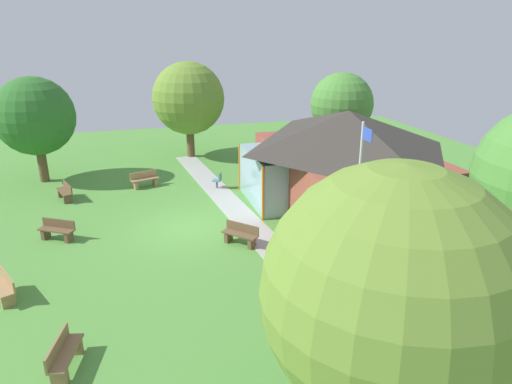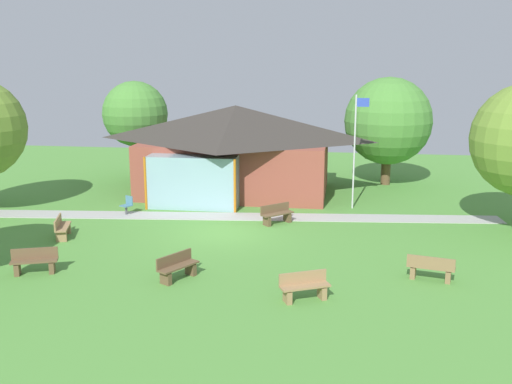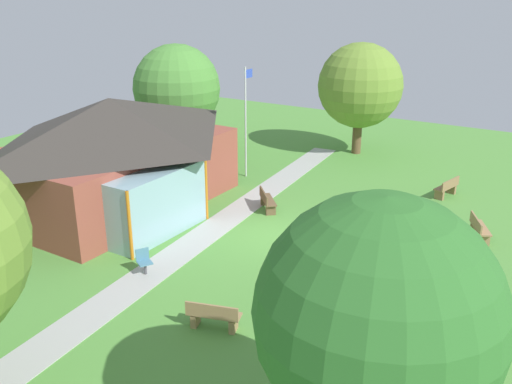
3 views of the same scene
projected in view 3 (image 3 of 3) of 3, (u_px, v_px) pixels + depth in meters
name	position (u px, v px, depth m)	size (l,w,h in m)	color
ground_plane	(278.00, 236.00, 21.02)	(44.00, 44.00, 0.00)	#54933D
pavilion	(115.00, 151.00, 23.23)	(10.49, 7.98, 4.61)	brown
footpath	(223.00, 221.00, 22.29)	(23.79, 1.30, 0.03)	#ADADA8
flagpole	(246.00, 117.00, 26.70)	(0.64, 0.08, 5.37)	silver
bench_front_center	(415.00, 266.00, 17.87)	(1.15, 1.51, 0.84)	brown
bench_lawn_far_right	(447.00, 188.00, 24.86)	(1.56, 0.77, 0.84)	olive
bench_mid_left	(213.00, 316.00, 15.14)	(0.87, 1.56, 0.84)	#9E7A51
bench_front_left	(363.00, 345.00, 13.93)	(1.56, 0.92, 0.84)	brown
bench_rear_near_path	(267.00, 201.00, 23.35)	(1.40, 1.34, 0.84)	brown
bench_front_right	(479.00, 229.00, 20.64)	(1.54, 1.05, 0.84)	#9E7A51
patio_chair_west	(144.00, 263.00, 18.08)	(0.60, 0.60, 0.86)	teal
tree_behind_pavilion_right	(177.00, 88.00, 30.90)	(4.84, 4.84, 6.01)	brown
tree_lawn_corner	(377.00, 316.00, 9.27)	(4.22, 4.22, 5.79)	brown
tree_east_hedge	(360.00, 86.00, 30.31)	(4.62, 4.62, 6.13)	brown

